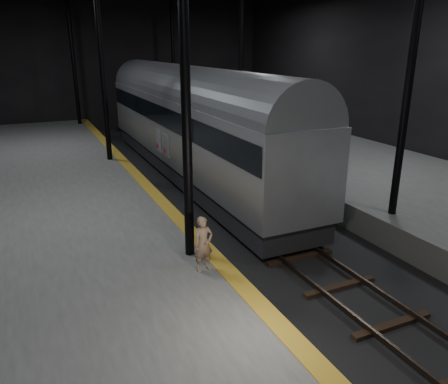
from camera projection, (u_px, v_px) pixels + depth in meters
ground at (244, 218)px, 17.70m from camera, size 44.00×44.00×0.00m
platform_left at (45, 239)px, 14.58m from camera, size 9.00×43.80×1.00m
platform_right at (386, 183)px, 20.50m from camera, size 9.00×43.80×1.00m
tactile_strip at (166, 206)px, 16.09m from camera, size 0.50×43.80×0.01m
track at (244, 216)px, 17.67m from camera, size 2.40×43.00×0.24m
train at (188, 118)px, 22.16m from camera, size 3.13×20.94×5.60m
woman at (203, 244)px, 11.30m from camera, size 0.58×0.42×1.49m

